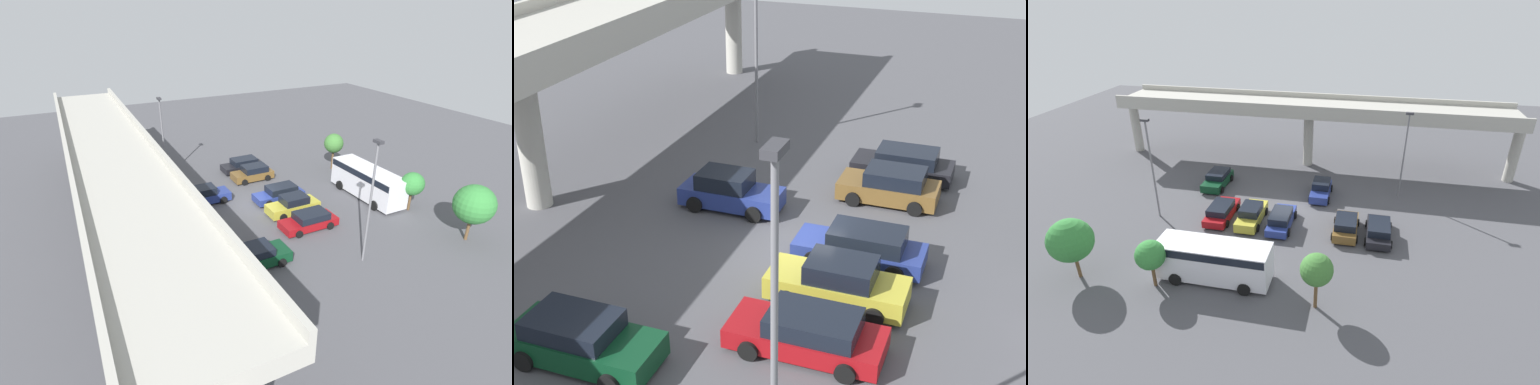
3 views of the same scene
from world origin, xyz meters
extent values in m
plane|color=#4C4C51|center=(0.00, 0.00, 0.00)|extent=(93.87, 93.87, 0.00)
cube|color=#ADAAA0|center=(0.00, 12.18, 6.76)|extent=(43.80, 6.19, 0.90)
cube|color=#ADAAA0|center=(0.00, 9.24, 7.48)|extent=(43.80, 0.30, 0.55)
cylinder|color=#ADAAA0|center=(0.00, 12.18, 3.15)|extent=(1.11, 1.11, 6.31)
cylinder|color=#ADAAA0|center=(21.90, 12.18, 3.15)|extent=(1.11, 1.11, 6.31)
cube|color=#0C381E|center=(-8.33, 4.38, 0.57)|extent=(1.99, 4.69, 0.78)
cube|color=black|center=(-8.33, 4.69, 1.25)|extent=(1.83, 2.66, 0.57)
cylinder|color=black|center=(-7.31, 2.92, 0.33)|extent=(0.22, 0.66, 0.66)
cylinder|color=black|center=(-9.34, 2.92, 0.33)|extent=(0.22, 0.66, 0.66)
cylinder|color=black|center=(-7.31, 5.83, 0.33)|extent=(0.22, 0.66, 0.66)
cylinder|color=black|center=(-9.34, 5.83, 0.33)|extent=(0.22, 0.66, 0.66)
cube|color=maroon|center=(-5.59, -1.72, 0.50)|extent=(1.95, 4.85, 0.64)
cube|color=black|center=(-5.59, -1.95, 1.11)|extent=(1.79, 2.78, 0.58)
cylinder|color=black|center=(-6.59, -0.22, 0.32)|extent=(0.22, 0.64, 0.64)
cylinder|color=black|center=(-4.60, -0.22, 0.32)|extent=(0.22, 0.64, 0.64)
cylinder|color=black|center=(-6.59, -3.23, 0.32)|extent=(0.22, 0.64, 0.64)
cylinder|color=black|center=(-4.60, -3.23, 0.32)|extent=(0.22, 0.64, 0.64)
cube|color=gold|center=(-2.74, -1.92, 0.59)|extent=(1.82, 4.77, 0.80)
cube|color=black|center=(-2.74, -2.04, 1.33)|extent=(1.68, 2.28, 0.68)
cylinder|color=black|center=(-3.67, -0.44, 0.35)|extent=(0.22, 0.69, 0.69)
cylinder|color=black|center=(-1.81, -0.44, 0.35)|extent=(0.22, 0.69, 0.69)
cylinder|color=black|center=(-3.67, -3.40, 0.35)|extent=(0.22, 0.69, 0.69)
cylinder|color=black|center=(-1.81, -3.40, 0.35)|extent=(0.22, 0.69, 0.69)
cube|color=navy|center=(-0.01, -2.03, 0.52)|extent=(1.81, 4.82, 0.64)
cube|color=black|center=(-0.01, -2.30, 1.16)|extent=(1.67, 2.75, 0.64)
cylinder|color=black|center=(-0.94, -0.53, 0.36)|extent=(0.22, 0.72, 0.72)
cylinder|color=black|center=(0.92, -0.53, 0.36)|extent=(0.22, 0.72, 0.72)
cylinder|color=black|center=(-0.94, -3.52, 0.36)|extent=(0.22, 0.72, 0.72)
cylinder|color=black|center=(0.92, -3.52, 0.36)|extent=(0.22, 0.72, 0.72)
cube|color=navy|center=(2.62, 4.21, 0.57)|extent=(1.78, 4.34, 0.76)
cube|color=black|center=(2.62, 4.51, 1.30)|extent=(1.63, 2.20, 0.68)
cylinder|color=black|center=(3.53, 2.86, 0.35)|extent=(0.22, 0.70, 0.70)
cylinder|color=black|center=(1.71, 2.86, 0.35)|extent=(0.22, 0.70, 0.70)
cylinder|color=black|center=(3.53, 5.55, 0.35)|extent=(0.22, 0.70, 0.70)
cylinder|color=black|center=(1.71, 5.55, 0.35)|extent=(0.22, 0.70, 0.70)
cube|color=brown|center=(5.57, -1.97, 0.55)|extent=(1.93, 4.30, 0.75)
cube|color=black|center=(5.57, -2.23, 1.24)|extent=(1.77, 2.51, 0.63)
cylinder|color=black|center=(4.58, -0.63, 0.32)|extent=(0.22, 0.64, 0.64)
cylinder|color=black|center=(6.55, -0.63, 0.32)|extent=(0.22, 0.64, 0.64)
cylinder|color=black|center=(4.58, -3.30, 0.32)|extent=(0.22, 0.64, 0.64)
cylinder|color=black|center=(6.55, -3.30, 0.32)|extent=(0.22, 0.64, 0.64)
cube|color=black|center=(8.28, -2.08, 0.50)|extent=(1.93, 4.64, 0.64)
cube|color=black|center=(8.28, -2.27, 1.13)|extent=(1.78, 2.74, 0.61)
cylinder|color=black|center=(7.29, -0.64, 0.33)|extent=(0.22, 0.66, 0.66)
cylinder|color=black|center=(9.27, -0.64, 0.33)|extent=(0.22, 0.66, 0.66)
cylinder|color=black|center=(7.29, -3.51, 0.33)|extent=(0.22, 0.66, 0.66)
cylinder|color=black|center=(9.27, -3.51, 0.33)|extent=(0.22, 0.66, 0.66)
cylinder|color=slate|center=(-11.26, -2.73, 4.46)|extent=(0.16, 0.16, 8.92)
cube|color=#333338|center=(-11.26, -2.73, 9.02)|extent=(0.70, 0.35, 0.20)
cylinder|color=slate|center=(10.21, 5.99, 4.17)|extent=(0.16, 0.16, 8.35)
camera|label=1|loc=(-29.45, 15.00, 16.92)|focal=28.00mm
camera|label=2|loc=(-22.59, -6.80, 13.93)|focal=50.00mm
camera|label=3|loc=(6.57, -31.20, 18.49)|focal=28.00mm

